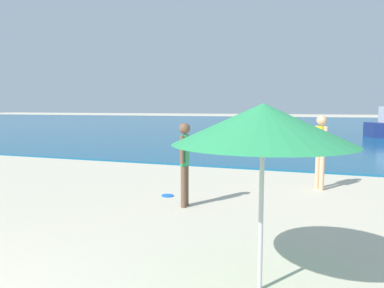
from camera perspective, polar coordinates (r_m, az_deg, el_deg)
name	(u,v)px	position (r m, az deg, el deg)	size (l,w,h in m)	color
water	(284,124)	(41.02, 14.60, 3.13)	(160.00, 60.00, 0.06)	#14567F
person_standing	(185,159)	(6.85, -1.20, -2.50)	(0.22, 0.38, 1.65)	brown
frisbee	(168,196)	(7.83, -3.99, -8.34)	(0.26, 0.26, 0.03)	blue
person_distant	(321,148)	(8.80, 20.10, -0.56)	(0.28, 0.34, 1.76)	#DDAD84
beach_umbrella	(263,124)	(3.67, 11.41, 3.16)	(1.88, 1.88, 1.99)	#B7B7BC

